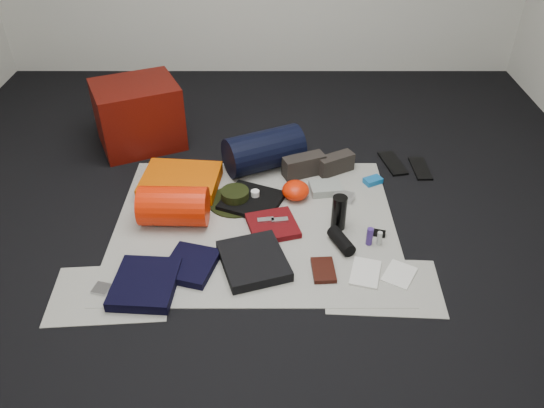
{
  "coord_description": "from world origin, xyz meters",
  "views": [
    {
      "loc": [
        0.1,
        -2.39,
        1.91
      ],
      "look_at": [
        0.1,
        0.06,
        0.1
      ],
      "focal_mm": 35.0,
      "sensor_mm": 36.0,
      "label": 1
    }
  ],
  "objects_px": {
    "navy_duffel": "(264,151)",
    "water_bottle": "(339,213)",
    "red_cabinet": "(138,115)",
    "paperback_book": "(323,270)",
    "sleeping_pad": "(181,181)",
    "stuff_sack": "(174,206)",
    "compact_camera": "(344,196)"
  },
  "relations": [
    {
      "from": "sleeping_pad",
      "to": "paperback_book",
      "type": "bearing_deg",
      "value": -42.56
    },
    {
      "from": "compact_camera",
      "to": "paperback_book",
      "type": "bearing_deg",
      "value": -81.3
    },
    {
      "from": "stuff_sack",
      "to": "navy_duffel",
      "type": "height_order",
      "value": "navy_duffel"
    },
    {
      "from": "navy_duffel",
      "to": "water_bottle",
      "type": "distance_m",
      "value": 0.76
    },
    {
      "from": "compact_camera",
      "to": "stuff_sack",
      "type": "bearing_deg",
      "value": -143.46
    },
    {
      "from": "stuff_sack",
      "to": "paperback_book",
      "type": "height_order",
      "value": "stuff_sack"
    },
    {
      "from": "navy_duffel",
      "to": "compact_camera",
      "type": "xyz_separation_m",
      "value": [
        0.49,
        -0.36,
        -0.11
      ]
    },
    {
      "from": "navy_duffel",
      "to": "paperback_book",
      "type": "bearing_deg",
      "value": -97.78
    },
    {
      "from": "red_cabinet",
      "to": "compact_camera",
      "type": "xyz_separation_m",
      "value": [
        1.37,
        -0.69,
        -0.2
      ]
    },
    {
      "from": "stuff_sack",
      "to": "paperback_book",
      "type": "distance_m",
      "value": 0.93
    },
    {
      "from": "navy_duffel",
      "to": "red_cabinet",
      "type": "bearing_deg",
      "value": 133.89
    },
    {
      "from": "navy_duffel",
      "to": "paperback_book",
      "type": "height_order",
      "value": "navy_duffel"
    },
    {
      "from": "navy_duffel",
      "to": "water_bottle",
      "type": "bearing_deg",
      "value": -81.33
    },
    {
      "from": "sleeping_pad",
      "to": "water_bottle",
      "type": "xyz_separation_m",
      "value": [
        0.95,
        -0.4,
        0.06
      ]
    },
    {
      "from": "stuff_sack",
      "to": "water_bottle",
      "type": "bearing_deg",
      "value": -2.98
    },
    {
      "from": "navy_duffel",
      "to": "water_bottle",
      "type": "relative_size",
      "value": 2.4
    },
    {
      "from": "red_cabinet",
      "to": "navy_duffel",
      "type": "height_order",
      "value": "red_cabinet"
    },
    {
      "from": "water_bottle",
      "to": "red_cabinet",
      "type": "bearing_deg",
      "value": 143.56
    },
    {
      "from": "water_bottle",
      "to": "compact_camera",
      "type": "xyz_separation_m",
      "value": [
        0.06,
        0.27,
        -0.08
      ]
    },
    {
      "from": "stuff_sack",
      "to": "navy_duffel",
      "type": "distance_m",
      "value": 0.77
    },
    {
      "from": "red_cabinet",
      "to": "water_bottle",
      "type": "relative_size",
      "value": 2.61
    },
    {
      "from": "navy_duffel",
      "to": "paperback_book",
      "type": "relative_size",
      "value": 2.83
    },
    {
      "from": "sleeping_pad",
      "to": "water_bottle",
      "type": "bearing_deg",
      "value": -23.06
    },
    {
      "from": "sleeping_pad",
      "to": "stuff_sack",
      "type": "distance_m",
      "value": 0.36
    },
    {
      "from": "paperback_book",
      "to": "sleeping_pad",
      "type": "bearing_deg",
      "value": 134.21
    },
    {
      "from": "compact_camera",
      "to": "navy_duffel",
      "type": "bearing_deg",
      "value": 167.69
    },
    {
      "from": "sleeping_pad",
      "to": "compact_camera",
      "type": "height_order",
      "value": "sleeping_pad"
    },
    {
      "from": "sleeping_pad",
      "to": "paperback_book",
      "type": "relative_size",
      "value": 2.65
    },
    {
      "from": "sleeping_pad",
      "to": "stuff_sack",
      "type": "relative_size",
      "value": 1.22
    },
    {
      "from": "water_bottle",
      "to": "paperback_book",
      "type": "distance_m",
      "value": 0.39
    },
    {
      "from": "compact_camera",
      "to": "paperback_book",
      "type": "height_order",
      "value": "compact_camera"
    },
    {
      "from": "stuff_sack",
      "to": "navy_duffel",
      "type": "xyz_separation_m",
      "value": [
        0.5,
        0.58,
        0.02
      ]
    }
  ]
}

